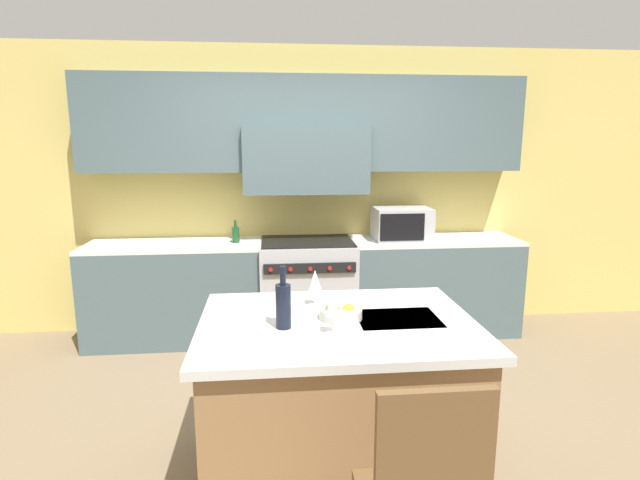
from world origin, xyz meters
name	(u,v)px	position (x,y,z in m)	size (l,w,h in m)	color
ground_plane	(326,428)	(0.00, 0.00, 0.00)	(10.00, 10.00, 0.00)	#7A664C
back_cabinetry	(305,164)	(0.00, 1.85, 1.61)	(10.00, 0.46, 2.70)	#DBC166
back_counter	(307,288)	(0.00, 1.61, 0.46)	(4.00, 0.62, 0.91)	#4C6066
range_stove	(307,289)	(0.00, 1.58, 0.46)	(0.87, 0.70, 0.92)	#B7B7BC
microwave	(402,223)	(0.89, 1.60, 1.06)	(0.52, 0.42, 0.30)	#B7B7BC
kitchen_island	(337,400)	(0.01, -0.48, 0.46)	(1.43, 1.05, 0.91)	olive
wine_bottle	(283,305)	(-0.27, -0.55, 1.03)	(0.08, 0.08, 0.32)	black
wine_glass_near	(333,306)	(-0.04, -0.64, 1.05)	(0.08, 0.08, 0.20)	white
wine_glass_far	(315,281)	(-0.09, -0.21, 1.05)	(0.08, 0.08, 0.20)	white
fruit_bowl	(340,313)	(0.02, -0.45, 0.94)	(0.22, 0.22, 0.08)	silver
oil_bottle_on_counter	(236,234)	(-0.65, 1.60, 0.99)	(0.07, 0.07, 0.20)	#194723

